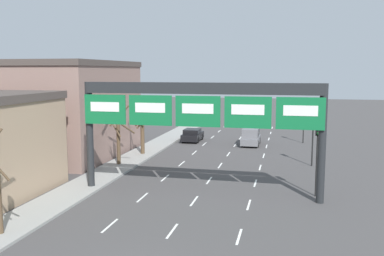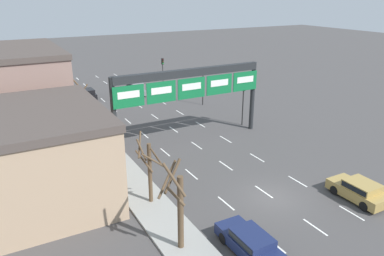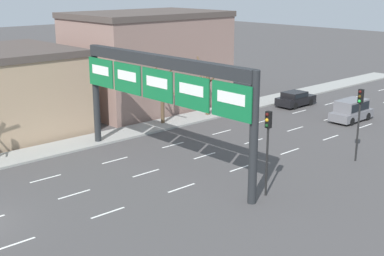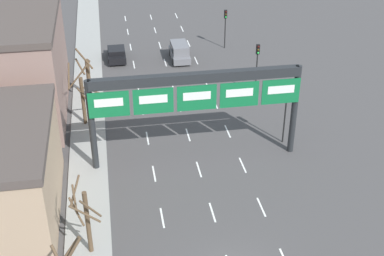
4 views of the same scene
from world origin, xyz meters
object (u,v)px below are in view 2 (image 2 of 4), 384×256
Objects in this scene: tree_bare_third at (149,168)px; tree_bare_furthest at (178,205)px; traffic_light_near_gantry at (243,95)px; car_black at (87,94)px; car_navy at (250,242)px; tree_bare_second at (79,100)px; traffic_light_far_end at (203,79)px; suv_grey at (135,88)px; car_gold at (359,190)px; traffic_light_mid_block at (163,66)px; tree_bare_closest at (86,109)px; sign_gantry at (190,85)px.

tree_bare_third is 0.92× the size of tree_bare_furthest.
car_black is at bearing 122.86° from traffic_light_near_gantry.
car_navy is 0.88× the size of tree_bare_second.
tree_bare_third is (-15.31, -19.08, -0.65)m from traffic_light_far_end.
tree_bare_second is (-9.45, -7.74, 1.38)m from suv_grey.
tree_bare_second reaches higher than traffic_light_far_end.
suv_grey is 0.84× the size of tree_bare_third.
car_gold is at bearing -64.17° from tree_bare_second.
suv_grey is at bearing 79.36° from car_navy.
tree_bare_third is at bearing -108.69° from suv_grey.
suv_grey is 1.03× the size of car_black.
traffic_light_near_gantry is at bearing -89.52° from traffic_light_mid_block.
tree_bare_third is (-0.04, -20.29, 0.37)m from tree_bare_second.
traffic_light_near_gantry is 16.40m from tree_bare_closest.
car_gold is 37.00m from car_black.
tree_bare_third is at bearing 110.78° from car_navy.
traffic_light_mid_block is at bearing 34.57° from tree_bare_second.
suv_grey is at bearing 71.31° from tree_bare_third.
sign_gantry is 3.20× the size of traffic_light_far_end.
tree_bare_closest is at bearing 160.66° from traffic_light_near_gantry.
sign_gantry is at bearing -39.64° from tree_bare_closest.
tree_bare_third reaches higher than traffic_light_near_gantry.
car_black is at bearing 84.38° from tree_bare_furthest.
traffic_light_mid_block reaches higher than car_navy.
car_gold is 0.87× the size of traffic_light_near_gantry.
traffic_light_far_end is (12.40, -10.03, 2.66)m from car_black.
tree_bare_furthest is (-0.51, -25.52, 0.48)m from tree_bare_second.
sign_gantry is 3.78× the size of car_black.
tree_bare_closest is (-3.17, 23.07, 1.98)m from car_navy.
tree_bare_second is at bearing 146.22° from traffic_light_near_gantry.
traffic_light_near_gantry is 1.10× the size of traffic_light_mid_block.
tree_bare_furthest reaches higher than traffic_light_mid_block.
suv_grey is 0.96× the size of traffic_light_mid_block.
traffic_light_mid_block is 18.12m from tree_bare_second.
car_navy is 1.02× the size of traffic_light_mid_block.
car_black is at bearing 170.73° from suv_grey.
suv_grey is at bearing 73.34° from tree_bare_furthest.
traffic_light_near_gantry is (7.24, 1.39, -2.25)m from sign_gantry.
car_navy is at bearing -100.64° from suv_grey.
car_navy is at bearing -174.71° from car_gold.
traffic_light_mid_block is at bearing 87.00° from car_gold.
car_navy is (-6.67, -35.47, -0.28)m from suv_grey.
tree_bare_closest is (-9.83, -12.40, 1.70)m from suv_grey.
car_gold reaches higher than car_navy.
traffic_light_far_end is (12.49, 26.51, 2.68)m from car_navy.
sign_gantry is at bearing -55.65° from tree_bare_second.
tree_bare_third is (-7.88, -8.82, -2.88)m from sign_gantry.
traffic_light_near_gantry is 8.87m from traffic_light_far_end.
tree_bare_closest is (-15.66, -3.44, -0.70)m from traffic_light_far_end.
car_black is 16.17m from traffic_light_far_end.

